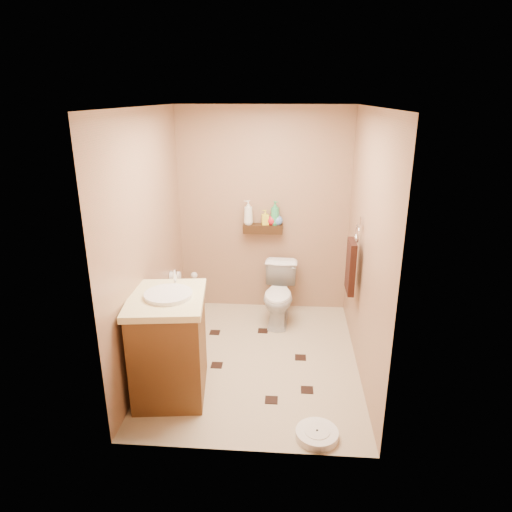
{
  "coord_description": "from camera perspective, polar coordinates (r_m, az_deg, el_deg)",
  "views": [
    {
      "loc": [
        0.3,
        -3.94,
        2.49
      ],
      "look_at": [
        -0.01,
        0.25,
        1.0
      ],
      "focal_mm": 32.0,
      "sensor_mm": 36.0,
      "label": 1
    }
  ],
  "objects": [
    {
      "name": "floor_accents",
      "position": [
        4.65,
        0.58,
        -12.88
      ],
      "size": [
        1.1,
        1.33,
        0.01
      ],
      "color": "black",
      "rests_on": "ground"
    },
    {
      "name": "bottle_b",
      "position": [
        5.29,
        1.16,
        4.87
      ],
      "size": [
        0.09,
        0.09,
        0.17
      ],
      "primitive_type": "imported",
      "rotation": [
        0.0,
        0.0,
        4.9
      ],
      "color": "yellow",
      "rests_on": "wall_shelf"
    },
    {
      "name": "wall_shelf",
      "position": [
        5.33,
        0.88,
        3.44
      ],
      "size": [
        0.46,
        0.14,
        0.1
      ],
      "primitive_type": "cube",
      "color": "#39240F",
      "rests_on": "wall_back"
    },
    {
      "name": "towel_ring",
      "position": [
        4.51,
        11.82,
        -1.01
      ],
      "size": [
        0.12,
        0.3,
        0.76
      ],
      "color": "silver",
      "rests_on": "wall_right"
    },
    {
      "name": "toilet",
      "position": [
        5.24,
        2.92,
        -4.85
      ],
      "size": [
        0.41,
        0.68,
        0.67
      ],
      "primitive_type": "imported",
      "rotation": [
        0.0,
        0.0,
        -0.05
      ],
      "color": "white",
      "rests_on": "ground"
    },
    {
      "name": "wall_left",
      "position": [
        4.35,
        -13.35,
        1.65
      ],
      "size": [
        0.04,
        2.5,
        2.4
      ],
      "primitive_type": "cube",
      "color": "#9D7A5A",
      "rests_on": "ground"
    },
    {
      "name": "wall_right",
      "position": [
        4.21,
        13.63,
        1.03
      ],
      "size": [
        0.04,
        2.5,
        2.4
      ],
      "primitive_type": "cube",
      "color": "#9D7A5A",
      "rests_on": "ground"
    },
    {
      "name": "wall_front",
      "position": [
        3.0,
        -1.91,
        -6.03
      ],
      "size": [
        2.0,
        0.04,
        2.4
      ],
      "primitive_type": "cube",
      "color": "#9D7A5A",
      "rests_on": "ground"
    },
    {
      "name": "ground",
      "position": [
        4.67,
        -0.08,
        -12.74
      ],
      "size": [
        2.5,
        2.5,
        0.0
      ],
      "primitive_type": "plane",
      "color": "tan",
      "rests_on": "ground"
    },
    {
      "name": "bottle_f",
      "position": [
        5.29,
        2.75,
        4.7
      ],
      "size": [
        0.15,
        0.15,
        0.15
      ],
      "primitive_type": "imported",
      "rotation": [
        0.0,
        0.0,
        0.38
      ],
      "color": "#5586D5",
      "rests_on": "wall_shelf"
    },
    {
      "name": "bathroom_scale",
      "position": [
        3.79,
        7.62,
        -21.2
      ],
      "size": [
        0.4,
        0.4,
        0.07
      ],
      "rotation": [
        0.0,
        0.0,
        -0.25
      ],
      "color": "white",
      "rests_on": "ground"
    },
    {
      "name": "wall_back",
      "position": [
        5.36,
        0.94,
        5.53
      ],
      "size": [
        2.0,
        0.04,
        2.4
      ],
      "primitive_type": "cube",
      "color": "#9D7A5A",
      "rests_on": "ground"
    },
    {
      "name": "toilet_brush",
      "position": [
        5.64,
        -7.61,
        -5.02
      ],
      "size": [
        0.11,
        0.11,
        0.49
      ],
      "color": "#1A6A6A",
      "rests_on": "ground"
    },
    {
      "name": "ceiling",
      "position": [
        3.95,
        -0.09,
        18.15
      ],
      "size": [
        2.0,
        2.5,
        0.02
      ],
      "primitive_type": "cube",
      "color": "silver",
      "rests_on": "wall_back"
    },
    {
      "name": "bottle_c",
      "position": [
        5.29,
        2.03,
        4.72
      ],
      "size": [
        0.16,
        0.16,
        0.15
      ],
      "primitive_type": "imported",
      "rotation": [
        0.0,
        0.0,
        5.77
      ],
      "color": "red",
      "rests_on": "wall_shelf"
    },
    {
      "name": "toilet_paper",
      "position": [
        5.12,
        -10.08,
        -2.52
      ],
      "size": [
        0.12,
        0.11,
        0.12
      ],
      "color": "white",
      "rests_on": "wall_left"
    },
    {
      "name": "bottle_d",
      "position": [
        5.27,
        2.38,
        5.4
      ],
      "size": [
        0.15,
        0.15,
        0.28
      ],
      "primitive_type": "imported",
      "rotation": [
        0.0,
        0.0,
        0.76
      ],
      "color": "#36A360",
      "rests_on": "wall_shelf"
    },
    {
      "name": "bottle_e",
      "position": [
        5.29,
        2.54,
        4.71
      ],
      "size": [
        0.07,
        0.07,
        0.15
      ],
      "primitive_type": "imported",
      "rotation": [
        0.0,
        0.0,
        1.67
      ],
      "color": "#EE7E4F",
      "rests_on": "wall_shelf"
    },
    {
      "name": "vanity",
      "position": [
        4.06,
        -10.78,
        -10.7
      ],
      "size": [
        0.71,
        0.82,
        1.06
      ],
      "rotation": [
        0.0,
        0.0,
        0.12
      ],
      "color": "brown",
      "rests_on": "ground"
    },
    {
      "name": "bottle_a",
      "position": [
        5.29,
        -0.97,
        5.48
      ],
      "size": [
        0.15,
        0.15,
        0.28
      ],
      "primitive_type": "imported",
      "rotation": [
        0.0,
        0.0,
        5.22
      ],
      "color": "white",
      "rests_on": "wall_shelf"
    }
  ]
}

